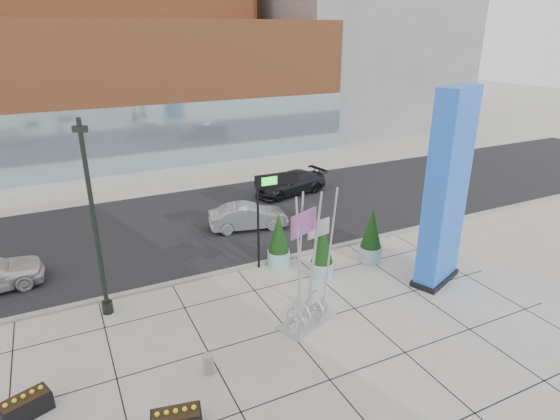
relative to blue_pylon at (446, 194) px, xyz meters
name	(u,v)px	position (x,y,z in m)	size (l,w,h in m)	color
ground	(251,321)	(-8.45, 0.66, -4.01)	(160.00, 160.00, 0.00)	#9E9991
street_asphalt	(181,227)	(-8.45, 10.66, -4.00)	(80.00, 12.00, 0.02)	black
curb_edge	(216,273)	(-8.45, 4.66, -3.95)	(80.00, 0.30, 0.12)	gray
tower_podium	(134,91)	(-7.45, 27.66, 1.49)	(34.00, 10.00, 11.00)	#AA5B31
tower_glass_front	(149,138)	(-7.45, 22.86, -1.51)	(34.00, 0.60, 5.00)	#8CA5B2
building_grey_parking	(353,41)	(17.55, 32.66, 4.99)	(20.00, 18.00, 18.00)	slate
blue_pylon	(446,194)	(0.00, 0.00, 0.00)	(2.72, 1.95, 8.30)	blue
lamp_post	(97,240)	(-13.19, 3.66, -0.92)	(0.51, 0.41, 7.54)	black
public_art_sculpture	(308,291)	(-6.56, -0.32, -2.65)	(2.52, 1.82, 5.16)	silver
concrete_bollard	(208,364)	(-10.76, -1.35, -3.67)	(0.35, 0.35, 0.69)	gray
overhead_street_sign	(273,187)	(-5.70, 4.46, -0.23)	(2.07, 0.24, 4.40)	black
round_planter_east	(371,236)	(-1.45, 2.76, -2.75)	(1.06, 1.06, 2.65)	#8DBEBD
round_planter_mid	(322,251)	(-4.30, 2.46, -2.77)	(1.04, 1.04, 2.61)	#8DBEBD
round_planter_west	(279,241)	(-5.53, 4.26, -2.78)	(1.04, 1.04, 2.59)	#8DBEBD
box_planter_north	(26,405)	(-15.95, -0.73, -3.68)	(1.47, 1.08, 0.73)	black
box_planter_south	(177,420)	(-12.25, -3.17, -3.67)	(1.46, 0.93, 0.75)	black
car_silver_mid	(248,217)	(-5.15, 8.85, -3.31)	(1.47, 4.23, 1.39)	#979A9E
car_dark_east	(291,183)	(-0.38, 12.98, -3.29)	(2.03, 4.99, 1.45)	black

